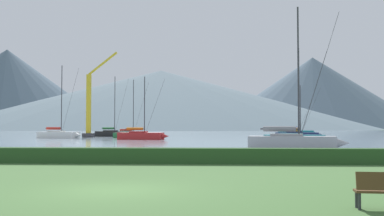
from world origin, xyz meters
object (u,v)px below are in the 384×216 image
(sailboat_slip_1, at_px, (113,133))
(sailboat_slip_5, at_px, (293,141))
(sailboat_slip_0, at_px, (295,138))
(sailboat_slip_8, at_px, (296,133))
(sailboat_slip_3, at_px, (298,135))
(sailboat_slip_10, at_px, (131,135))
(sailboat_slip_4, at_px, (59,134))
(sailboat_slip_6, at_px, (141,135))
(dock_crane, at_px, (90,109))

(sailboat_slip_1, bearing_deg, sailboat_slip_5, -40.27)
(sailboat_slip_0, xyz_separation_m, sailboat_slip_8, (8.30, 48.46, 0.05))
(sailboat_slip_3, bearing_deg, sailboat_slip_5, -89.54)
(sailboat_slip_8, bearing_deg, sailboat_slip_10, -143.39)
(sailboat_slip_1, distance_m, sailboat_slip_4, 15.68)
(sailboat_slip_1, relative_size, sailboat_slip_6, 1.24)
(sailboat_slip_1, bearing_deg, sailboat_slip_0, -30.09)
(sailboat_slip_1, xyz_separation_m, sailboat_slip_4, (-6.39, -14.32, 0.02))
(sailboat_slip_5, height_order, sailboat_slip_10, sailboat_slip_5)
(sailboat_slip_10, bearing_deg, sailboat_slip_1, 123.59)
(sailboat_slip_4, distance_m, dock_crane, 10.06)
(sailboat_slip_3, relative_size, sailboat_slip_8, 0.87)
(sailboat_slip_3, height_order, sailboat_slip_10, sailboat_slip_10)
(sailboat_slip_6, bearing_deg, sailboat_slip_5, -48.77)
(sailboat_slip_0, distance_m, sailboat_slip_4, 44.86)
(sailboat_slip_0, relative_size, dock_crane, 0.69)
(sailboat_slip_5, bearing_deg, sailboat_slip_1, 127.99)
(sailboat_slip_5, bearing_deg, sailboat_slip_6, 130.91)
(sailboat_slip_1, relative_size, sailboat_slip_5, 0.97)
(dock_crane, bearing_deg, sailboat_slip_6, -50.24)
(sailboat_slip_5, xyz_separation_m, sailboat_slip_10, (-22.70, 41.12, -0.16))
(sailboat_slip_5, bearing_deg, dock_crane, 133.80)
(sailboat_slip_0, bearing_deg, sailboat_slip_8, 100.02)
(sailboat_slip_1, height_order, sailboat_slip_5, sailboat_slip_5)
(sailboat_slip_3, xyz_separation_m, sailboat_slip_5, (-6.66, -36.02, 0.09))
(sailboat_slip_4, relative_size, sailboat_slip_5, 1.00)
(sailboat_slip_1, distance_m, sailboat_slip_10, 12.80)
(sailboat_slip_3, height_order, sailboat_slip_5, sailboat_slip_5)
(sailboat_slip_0, height_order, sailboat_slip_4, sailboat_slip_4)
(dock_crane, bearing_deg, sailboat_slip_8, 20.31)
(sailboat_slip_5, height_order, sailboat_slip_8, sailboat_slip_5)
(sailboat_slip_5, xyz_separation_m, dock_crane, (-31.91, 46.34, 4.73))
(sailboat_slip_1, height_order, sailboat_slip_3, sailboat_slip_1)
(sailboat_slip_3, bearing_deg, sailboat_slip_10, -178.91)
(sailboat_slip_10, xyz_separation_m, dock_crane, (-9.22, 5.22, 4.89))
(sailboat_slip_4, relative_size, sailboat_slip_10, 1.22)
(sailboat_slip_4, distance_m, sailboat_slip_8, 51.88)
(sailboat_slip_5, height_order, dock_crane, dock_crane)
(sailboat_slip_4, bearing_deg, sailboat_slip_6, -9.84)
(sailboat_slip_5, relative_size, sailboat_slip_8, 1.25)
(sailboat_slip_3, bearing_deg, sailboat_slip_1, 166.11)
(sailboat_slip_3, distance_m, sailboat_slip_10, 29.80)
(sailboat_slip_3, distance_m, sailboat_slip_8, 26.46)
(sailboat_slip_1, bearing_deg, sailboat_slip_10, -40.83)
(sailboat_slip_0, distance_m, sailboat_slip_8, 49.16)
(sailboat_slip_10, bearing_deg, sailboat_slip_3, -4.46)
(sailboat_slip_6, bearing_deg, sailboat_slip_10, 119.18)
(sailboat_slip_0, xyz_separation_m, sailboat_slip_4, (-37.66, 24.39, 0.04))
(sailboat_slip_10, relative_size, dock_crane, 0.64)
(sailboat_slip_5, xyz_separation_m, sailboat_slip_8, (10.82, 62.15, -0.02))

